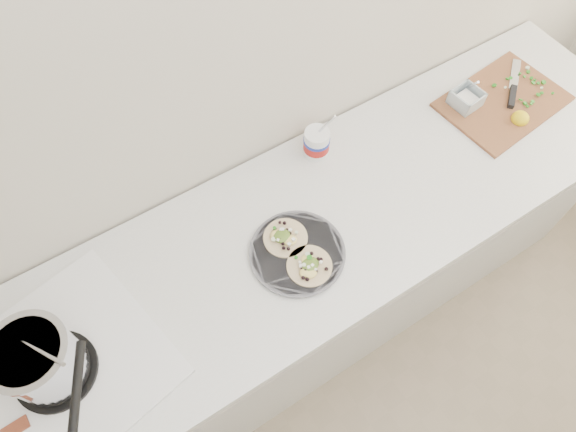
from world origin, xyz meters
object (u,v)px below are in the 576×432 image
tub (318,141)px  cutboard (500,99)px  stove (46,365)px  taco_plate (297,252)px

tub → cutboard: size_ratio=0.42×
stove → cutboard: size_ratio=1.33×
stove → tub: bearing=2.6°
stove → taco_plate: 0.75m
taco_plate → cutboard: 0.98m
taco_plate → tub: tub is taller
tub → taco_plate: bearing=-132.7°
stove → tub: size_ratio=3.13×
taco_plate → tub: (0.27, 0.29, 0.05)m
stove → tub: 1.04m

